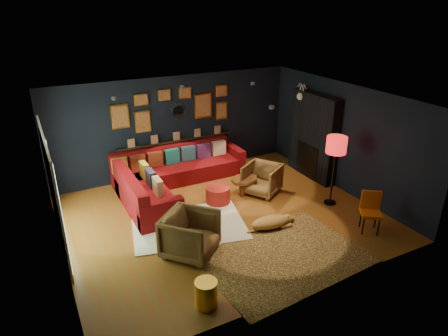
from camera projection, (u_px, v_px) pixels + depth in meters
name	position (u px, v px, depth m)	size (l,w,h in m)	color
floor	(223.00, 217.00, 8.68)	(6.50, 6.50, 0.00)	brown
room_walls	(223.00, 148.00, 8.05)	(6.50, 6.50, 6.50)	black
sectional	(167.00, 178.00, 9.77)	(3.41, 2.69, 0.86)	maroon
ledge	(176.00, 141.00, 10.50)	(3.20, 0.12, 0.04)	black
gallery_wall	(174.00, 107.00, 10.18)	(3.15, 0.04, 1.02)	gold
sunburst_mirror	(178.00, 111.00, 10.27)	(0.47, 0.16, 0.47)	silver
fireplace	(313.00, 139.00, 10.31)	(0.31, 1.60, 2.20)	black
deer_head	(306.00, 96.00, 10.33)	(0.50, 0.28, 0.45)	white
sliding_door	(53.00, 191.00, 7.38)	(0.06, 2.80, 2.20)	white
ceiling_spots	(205.00, 93.00, 8.32)	(3.30, 2.50, 0.06)	black
shag_rug	(189.00, 225.00, 8.33)	(2.29, 1.67, 0.03)	silver
leopard_rug	(283.00, 257.00, 7.34)	(2.93, 2.10, 0.02)	tan
coffee_table	(245.00, 181.00, 9.61)	(0.85, 0.72, 0.37)	#5A3315
pouf	(218.00, 194.00, 9.19)	(0.57, 0.57, 0.37)	maroon
armchair_left	(190.00, 233.00, 7.27)	(0.89, 0.83, 0.91)	#A57239
armchair_right	(262.00, 178.00, 9.58)	(0.79, 0.74, 0.81)	#A57239
gold_stool	(206.00, 294.00, 6.12)	(0.36, 0.36, 0.44)	gold
orange_chair	(371.00, 208.00, 8.04)	(0.55, 0.55, 0.84)	black
floor_lamp	(336.00, 148.00, 8.72)	(0.45, 0.45, 1.63)	black
dog	(271.00, 220.00, 8.18)	(1.15, 0.56, 0.36)	#C48A46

